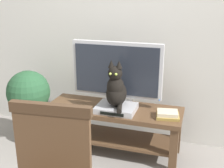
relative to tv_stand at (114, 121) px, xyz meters
name	(u,v)px	position (x,y,z in m)	size (l,w,h in m)	color
back_wall	(132,6)	(0.05, 0.45, 1.07)	(7.00, 0.12, 2.80)	beige
tv_stand	(114,121)	(0.00, 0.00, 0.00)	(1.31, 0.46, 0.47)	#513823
tv	(117,72)	(0.00, 0.10, 0.47)	(0.88, 0.20, 0.62)	#B7B7BC
media_box	(116,108)	(0.05, -0.06, 0.16)	(0.37, 0.29, 0.05)	#ADADB2
cat	(116,89)	(0.05, -0.08, 0.36)	(0.19, 0.31, 0.44)	black
book_stack	(168,114)	(0.52, -0.06, 0.16)	(0.22, 0.20, 0.06)	olive
potted_plant	(29,99)	(-0.88, -0.08, 0.16)	(0.44, 0.44, 0.78)	beige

